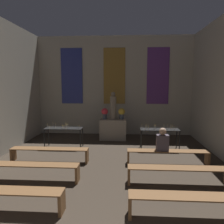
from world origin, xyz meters
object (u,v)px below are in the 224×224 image
Objects in this scene: flower_vase_left at (105,113)px; pew_third_left at (31,168)px; statue at (113,107)px; candle_rack_left at (64,130)px; candle_rack_right at (160,131)px; pew_back_left at (50,151)px; person_seated at (162,141)px; flower_vase_right at (122,113)px; pew_second_right at (195,201)px; altar at (113,129)px; pew_back_right at (167,154)px; pew_second_left at (1,195)px; pew_third_right at (178,172)px.

flower_vase_left reaches higher than pew_third_left.
candle_rack_left is (-1.84, -1.40, -0.77)m from statue.
candle_rack_right is 0.59× the size of pew_back_left.
flower_vase_left is at bearing 124.33° from person_seated.
flower_vase_right is (0.75, 0.00, 0.00)m from flower_vase_left.
pew_second_right is 2.74m from person_seated.
altar is 6.00m from pew_second_right.
candle_rack_left is at bearing 155.55° from person_seated.
flower_vase_left is 3.66m from person_seated.
flower_vase_right reaches higher than pew_back_right.
candle_rack_left is at bearing -179.98° from candle_rack_right.
candle_rack_right reaches higher than pew_back_right.
pew_second_left is at bearing -143.63° from pew_back_right.
altar is 6.00m from pew_second_left.
statue is 0.49× the size of pew_second_left.
pew_third_left is (-3.67, -2.95, -0.35)m from candle_rack_right.
altar is 0.47× the size of pew_second_left.
statue is 3.69m from pew_back_left.
altar is at bearing 119.17° from person_seated.
flower_vase_left reaches higher than pew_second_right.
altar reaches higher than pew_third_left.
pew_back_left is 3.48× the size of person_seated.
altar is at bearing 112.90° from pew_third_right.
statue reaches higher than flower_vase_right.
person_seated is (1.67, -3.00, 0.30)m from altar.
person_seated reaches higher than candle_rack_right.
pew_second_left is at bearing -159.79° from pew_third_right.
statue reaches higher than candle_rack_right.
candle_rack_left reaches higher than pew_second_left.
pew_third_right is at bearing 20.21° from pew_second_left.
statue is 0.49× the size of pew_third_left.
candle_rack_right is at bearing 84.37° from person_seated.
candle_rack_right is 0.59× the size of pew_third_right.
statue reaches higher than pew_third_left.
pew_third_right is at bearing -90.00° from pew_back_right.
candle_rack_left is 0.59× the size of pew_third_left.
statue is 2.49× the size of flower_vase_right.
statue is at bearing 119.17° from person_seated.
flower_vase_left is 0.20× the size of pew_second_left.
candle_rack_right is at bearing -32.44° from flower_vase_left.
flower_vase_right reaches higher than candle_rack_right.
flower_vase_left is 4.67m from pew_third_left.
pew_third_left is at bearing -112.90° from statue.
person_seated is (-0.16, 1.35, 0.42)m from pew_third_right.
candle_rack_right is 0.59× the size of pew_third_left.
pew_third_right is (2.21, -4.35, -0.85)m from flower_vase_left.
candle_rack_right is 4.32m from pew_second_right.
person_seated is (3.51, 2.71, 0.42)m from pew_second_left.
person_seated reaches higher than candle_rack_left.
pew_back_left is at bearing -116.02° from flower_vase_left.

